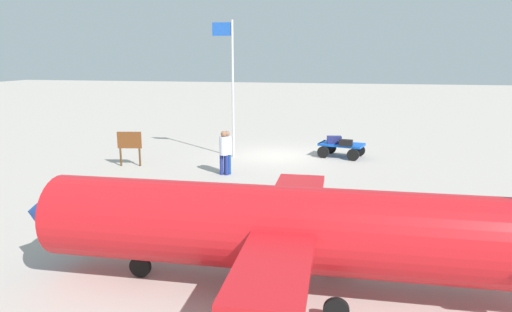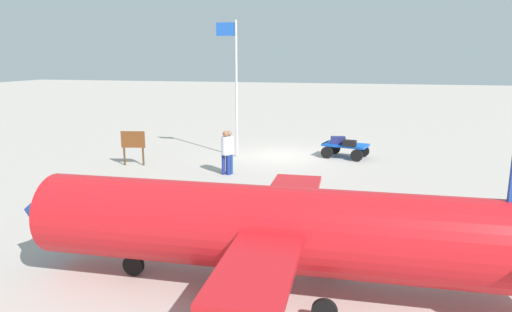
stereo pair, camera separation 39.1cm
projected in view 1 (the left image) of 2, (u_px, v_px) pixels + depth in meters
ground_plane at (279, 156)px, 20.69m from camera, size 120.00×120.00×0.00m
luggage_cart at (341, 147)px, 20.33m from camera, size 2.10×1.61×0.62m
suitcase_olive at (346, 143)px, 19.74m from camera, size 0.60×0.38×0.26m
suitcase_dark at (334, 140)px, 20.23m from camera, size 0.67×0.44×0.33m
worker_lead at (224, 150)px, 17.12m from camera, size 0.34×0.34×1.68m
worker_trailing at (227, 149)px, 17.30m from camera, size 0.48×0.48×1.66m
airplane_near at (272, 227)px, 8.55m from camera, size 10.14×6.46×3.23m
flagpole at (231, 79)px, 19.82m from camera, size 0.92×0.10×5.90m
signboard at (130, 143)px, 18.55m from camera, size 0.97×0.24×1.41m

